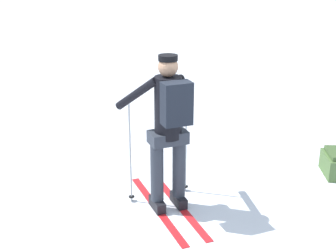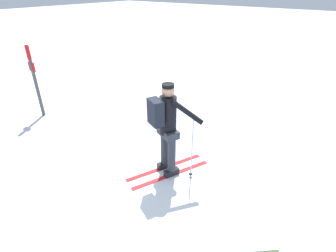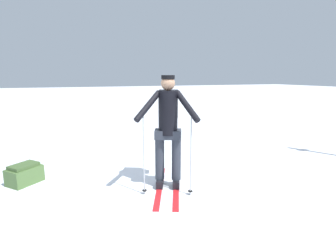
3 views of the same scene
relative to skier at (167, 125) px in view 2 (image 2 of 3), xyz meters
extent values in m
plane|color=white|center=(0.55, -0.11, -1.05)|extent=(80.00, 80.00, 0.00)
cube|color=red|center=(-0.07, -0.12, -1.04)|extent=(1.57, 0.74, 0.01)
cube|color=black|center=(-0.07, -0.12, -0.98)|extent=(0.32, 0.22, 0.12)
cylinder|color=#2D333D|center=(-0.07, -0.12, -0.54)|extent=(0.15, 0.15, 0.76)
cube|color=red|center=(0.03, 0.13, -1.04)|extent=(1.57, 0.74, 0.01)
cube|color=black|center=(0.03, 0.13, -0.98)|extent=(0.32, 0.22, 0.12)
cylinder|color=#2D333D|center=(0.03, 0.13, -0.54)|extent=(0.15, 0.15, 0.76)
cube|color=#2D333D|center=(-0.02, 0.01, -0.16)|extent=(0.40, 0.49, 0.14)
cylinder|color=black|center=(-0.02, 0.01, 0.19)|extent=(0.30, 0.30, 0.69)
sphere|color=tan|center=(-0.02, 0.01, 0.65)|extent=(0.22, 0.22, 0.22)
cylinder|color=black|center=(-0.02, 0.01, 0.74)|extent=(0.21, 0.21, 0.06)
cube|color=black|center=(0.20, -0.09, 0.31)|extent=(0.29, 0.36, 0.46)
cylinder|color=#B2B7BC|center=(-0.44, -0.20, -0.40)|extent=(0.02, 0.02, 1.29)
cylinder|color=black|center=(-0.44, -0.20, -0.99)|extent=(0.07, 0.07, 0.01)
cylinder|color=black|center=(-0.33, -0.18, 0.32)|extent=(0.57, 0.21, 0.45)
cylinder|color=#B2B7BC|center=(-0.16, 0.45, -0.40)|extent=(0.02, 0.02, 1.29)
cylinder|color=black|center=(-0.16, 0.45, -0.99)|extent=(0.07, 0.07, 0.01)
cylinder|color=black|center=(-0.10, 0.36, 0.32)|extent=(0.37, 0.53, 0.45)
cylinder|color=#4C4C51|center=(0.11, -4.31, -0.09)|extent=(0.08, 0.08, 1.93)
cylinder|color=red|center=(0.11, -4.31, 0.70)|extent=(0.10, 0.10, 0.35)
cube|color=red|center=(0.11, -4.31, 0.34)|extent=(0.04, 0.24, 0.24)
camera|label=1|loc=(3.43, -3.42, 1.77)|focal=50.00mm
camera|label=2|loc=(3.26, 2.51, 2.25)|focal=28.00mm
camera|label=3|loc=(-3.85, 1.46, 0.77)|focal=28.00mm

